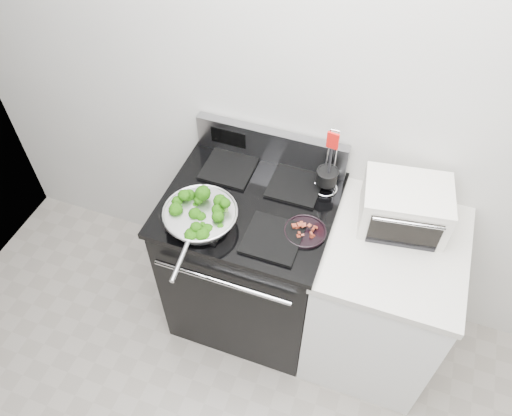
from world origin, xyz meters
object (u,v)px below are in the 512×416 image
at_px(utensil_holder, 327,179).
at_px(bacon_plate, 305,230).
at_px(skillet, 200,217).
at_px(gas_range, 251,259).
at_px(toaster_oven, 405,206).

bearing_deg(utensil_holder, bacon_plate, -86.99).
height_order(skillet, utensil_holder, utensil_holder).
bearing_deg(gas_range, skillet, -127.76).
xyz_separation_m(utensil_holder, toaster_oven, (0.37, -0.06, 0.01)).
relative_size(utensil_holder, toaster_oven, 0.87).
relative_size(gas_range, skillet, 2.15).
height_order(skillet, bacon_plate, skillet).
height_order(bacon_plate, toaster_oven, toaster_oven).
bearing_deg(skillet, toaster_oven, 15.82).
bearing_deg(utensil_holder, gas_range, -141.27).
distance_m(gas_range, toaster_oven, 0.87).
distance_m(bacon_plate, utensil_holder, 0.29).
relative_size(skillet, toaster_oven, 1.29).
distance_m(gas_range, skillet, 0.57).
distance_m(skillet, utensil_holder, 0.61).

